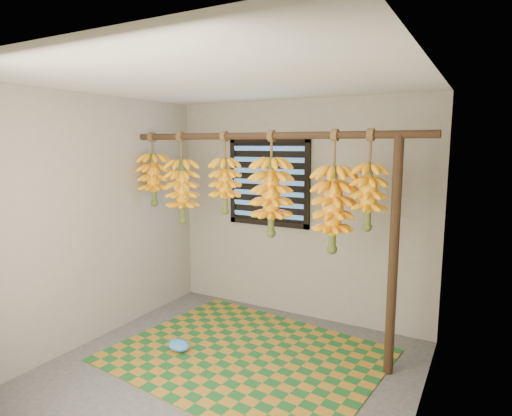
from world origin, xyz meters
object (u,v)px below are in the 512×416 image
Objects in this scene: woven_mat at (246,355)px; banana_bunch_e at (333,209)px; banana_bunch_d at (271,197)px; banana_bunch_f at (368,196)px; banana_bunch_c at (225,185)px; banana_bunch_b at (182,191)px; banana_bunch_a at (154,179)px; support_post at (393,258)px; plastic_bag at (179,345)px.

woven_mat is 1.56m from banana_bunch_e.
banana_bunch_f is (0.90, 0.00, 0.06)m from banana_bunch_d.
banana_bunch_c is 0.51m from banana_bunch_d.
banana_bunch_b and banana_bunch_f have the same top height.
banana_bunch_e is (2.03, 0.00, -0.18)m from banana_bunch_a.
banana_bunch_b is 1.14× the size of banana_bunch_f.
banana_bunch_d reaches higher than support_post.
banana_bunch_a is at bearing -180.00° from banana_bunch_b.
banana_bunch_a is 0.83× the size of banana_bunch_b.
banana_bunch_c is at bearing 72.99° from plastic_bag.
woven_mat is 1.47m from banana_bunch_d.
woven_mat is at bearing -37.52° from banana_bunch_c.
banana_bunch_c is at bearing 180.00° from banana_bunch_f.
banana_bunch_e reaches higher than woven_mat.
banana_bunch_e is (0.68, 0.33, 1.36)m from woven_mat.
banana_bunch_d is (0.68, 0.56, 1.38)m from plastic_bag.
banana_bunch_c is (0.17, 0.56, 1.47)m from plastic_bag.
banana_bunch_e is 1.27× the size of banana_bunch_f.
banana_bunch_c is at bearing 180.00° from banana_bunch_d.
banana_bunch_d is (1.04, 0.00, 0.00)m from banana_bunch_b.
support_post is 2.21m from banana_bunch_b.
banana_bunch_d is 0.60m from banana_bunch_e.
banana_bunch_d is at bearing 180.00° from support_post.
banana_bunch_b is 0.54m from banana_bunch_c.
banana_bunch_c is (-0.43, 0.33, 1.52)m from woven_mat.
woven_mat is 2.89× the size of banana_bunch_c.
woven_mat is at bearing -154.26° from banana_bunch_e.
banana_bunch_d is at bearing 0.00° from banana_bunch_a.
woven_mat is 1.82m from banana_bunch_f.
plastic_bag is at bearing -36.83° from banana_bunch_a.
banana_bunch_b is at bearing 180.00° from banana_bunch_f.
banana_bunch_c is 0.82× the size of banana_bunch_d.
plastic_bag is 0.30× the size of banana_bunch_a.
support_post is 1.71m from banana_bunch_c.
plastic_bag is 1.58m from banana_bunch_c.
support_post is 2.12× the size of banana_bunch_b.
banana_bunch_e and banana_bunch_f have the same top height.
support_post is 1.89× the size of banana_bunch_e.
banana_bunch_f is (1.94, 0.00, 0.06)m from banana_bunch_b.
banana_bunch_a is (-2.55, -0.00, 0.55)m from support_post.
banana_bunch_f is at bearing 180.00° from support_post.
banana_bunch_a and banana_bunch_c have the same top height.
support_post is 2.61m from banana_bunch_a.
banana_bunch_e is (-0.52, 0.00, 0.37)m from support_post.
banana_bunch_d and banana_bunch_f have the same top height.
woven_mat is 1.61m from banana_bunch_c.
support_post is at bearing 0.00° from banana_bunch_b.
plastic_bag is (-0.60, -0.23, 0.05)m from woven_mat.
banana_bunch_a is 0.74× the size of banana_bunch_e.
plastic_bag is 0.23× the size of banana_bunch_e.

